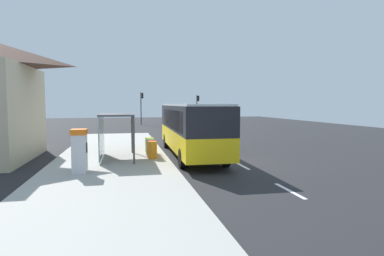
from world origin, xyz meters
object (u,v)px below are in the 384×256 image
(sedan_near, at_px, (180,120))
(recycling_bin_green, at_px, (150,147))
(recycling_bin_red, at_px, (151,148))
(white_van, at_px, (190,119))
(traffic_light_near_side, at_px, (198,105))
(ticket_machine, at_px, (80,151))
(bus, at_px, (191,126))
(recycling_bin_yellow, at_px, (149,145))
(sedan_far, at_px, (171,118))
(recycling_bin_orange, at_px, (152,150))
(bus_shelter, at_px, (111,124))
(traffic_light_far_side, at_px, (142,103))

(sedan_near, bearing_deg, recycling_bin_green, -103.26)
(sedan_near, xyz_separation_m, recycling_bin_red, (-6.50, -28.28, -0.14))
(white_van, bearing_deg, traffic_light_near_side, 72.17)
(white_van, height_order, ticket_machine, white_van)
(bus, height_order, recycling_bin_green, bus)
(white_van, xyz_separation_m, recycling_bin_yellow, (-6.40, -18.76, -0.69))
(sedan_far, height_order, recycling_bin_green, sedan_far)
(traffic_light_near_side, bearing_deg, ticket_machine, -110.97)
(sedan_near, bearing_deg, sedan_far, 89.99)
(ticket_machine, distance_m, recycling_bin_orange, 4.70)
(bus, height_order, sedan_near, bus)
(ticket_machine, height_order, recycling_bin_orange, ticket_machine)
(white_van, height_order, recycling_bin_yellow, white_van)
(recycling_bin_green, xyz_separation_m, bus_shelter, (-2.21, -1.00, 1.44))
(white_van, bearing_deg, sedan_far, 89.66)
(recycling_bin_orange, height_order, recycling_bin_yellow, same)
(traffic_light_far_side, bearing_deg, sedan_near, -28.67)
(recycling_bin_red, relative_size, recycling_bin_green, 1.00)
(recycling_bin_green, height_order, bus_shelter, bus_shelter)
(white_van, relative_size, sedan_far, 1.18)
(recycling_bin_red, height_order, traffic_light_near_side, traffic_light_near_side)
(traffic_light_near_side, bearing_deg, bus_shelter, -111.20)
(sedan_near, bearing_deg, recycling_bin_yellow, -103.60)
(recycling_bin_orange, height_order, recycling_bin_red, same)
(bus, distance_m, bus_shelter, 4.83)
(sedan_near, height_order, recycling_bin_red, sedan_near)
(traffic_light_near_side, height_order, traffic_light_far_side, traffic_light_far_side)
(sedan_far, distance_m, ticket_machine, 42.37)
(traffic_light_near_side, bearing_deg, sedan_far, 114.94)
(traffic_light_far_side, bearing_deg, recycling_bin_orange, -91.97)
(bus, relative_size, recycling_bin_orange, 11.64)
(recycling_bin_yellow, bearing_deg, recycling_bin_red, -90.00)
(bus, height_order, recycling_bin_orange, bus)
(recycling_bin_green, bearing_deg, traffic_light_near_side, 71.92)
(bus, height_order, recycling_bin_red, bus)
(recycling_bin_green, bearing_deg, recycling_bin_red, -90.00)
(white_van, relative_size, bus_shelter, 1.31)
(sedan_near, relative_size, ticket_machine, 2.28)
(bus_shelter, bearing_deg, recycling_bin_yellow, 37.49)
(traffic_light_near_side, bearing_deg, sedan_near, -146.11)
(white_van, xyz_separation_m, traffic_light_far_side, (-5.30, 11.08, 1.95))
(recycling_bin_orange, distance_m, recycling_bin_red, 0.70)
(bus, bearing_deg, sedan_near, 81.70)
(recycling_bin_yellow, distance_m, traffic_light_near_side, 30.71)
(traffic_light_near_side, height_order, bus_shelter, traffic_light_near_side)
(recycling_bin_orange, bearing_deg, recycling_bin_red, 90.00)
(recycling_bin_yellow, distance_m, bus_shelter, 3.14)
(recycling_bin_orange, relative_size, bus_shelter, 0.24)
(ticket_machine, relative_size, traffic_light_far_side, 0.39)
(sedan_near, relative_size, recycling_bin_green, 4.65)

